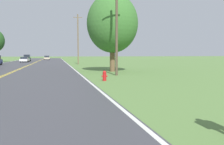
{
  "coord_description": "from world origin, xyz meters",
  "views": [
    {
      "loc": [
        4.82,
        0.04,
        2.05
      ],
      "look_at": [
        6.92,
        8.87,
        1.34
      ],
      "focal_mm": 38.0,
      "sensor_mm": 36.0,
      "label": 1
    }
  ],
  "objects_px": {
    "car_white_sedan_mid_far": "(25,59)",
    "car_champagne_hatchback_distant": "(47,58)",
    "tree_mid_treeline": "(112,23)",
    "car_dark_green_suv_receding": "(27,58)",
    "fire_hydrant": "(105,76)"
  },
  "relations": [
    {
      "from": "fire_hydrant",
      "to": "car_dark_green_suv_receding",
      "type": "relative_size",
      "value": 0.17
    },
    {
      "from": "tree_mid_treeline",
      "to": "car_white_sedan_mid_far",
      "type": "bearing_deg",
      "value": 111.46
    },
    {
      "from": "fire_hydrant",
      "to": "car_white_sedan_mid_far",
      "type": "bearing_deg",
      "value": 103.98
    },
    {
      "from": "fire_hydrant",
      "to": "car_champagne_hatchback_distant",
      "type": "height_order",
      "value": "car_champagne_hatchback_distant"
    },
    {
      "from": "car_champagne_hatchback_distant",
      "to": "car_white_sedan_mid_far",
      "type": "bearing_deg",
      "value": -12.56
    },
    {
      "from": "fire_hydrant",
      "to": "car_champagne_hatchback_distant",
      "type": "distance_m",
      "value": 67.86
    },
    {
      "from": "car_white_sedan_mid_far",
      "to": "fire_hydrant",
      "type": "bearing_deg",
      "value": -164.41
    },
    {
      "from": "car_white_sedan_mid_far",
      "to": "car_champagne_hatchback_distant",
      "type": "height_order",
      "value": "car_champagne_hatchback_distant"
    },
    {
      "from": "tree_mid_treeline",
      "to": "car_dark_green_suv_receding",
      "type": "distance_m",
      "value": 46.85
    },
    {
      "from": "tree_mid_treeline",
      "to": "car_dark_green_suv_receding",
      "type": "height_order",
      "value": "tree_mid_treeline"
    },
    {
      "from": "fire_hydrant",
      "to": "car_white_sedan_mid_far",
      "type": "relative_size",
      "value": 0.16
    },
    {
      "from": "fire_hydrant",
      "to": "car_white_sedan_mid_far",
      "type": "distance_m",
      "value": 46.18
    },
    {
      "from": "car_white_sedan_mid_far",
      "to": "car_champagne_hatchback_distant",
      "type": "xyz_separation_m",
      "value": [
        4.57,
        22.73,
        0.1
      ]
    },
    {
      "from": "tree_mid_treeline",
      "to": "fire_hydrant",
      "type": "bearing_deg",
      "value": -107.05
    },
    {
      "from": "fire_hydrant",
      "to": "tree_mid_treeline",
      "type": "xyz_separation_m",
      "value": [
        2.83,
        9.23,
        5.18
      ]
    }
  ]
}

